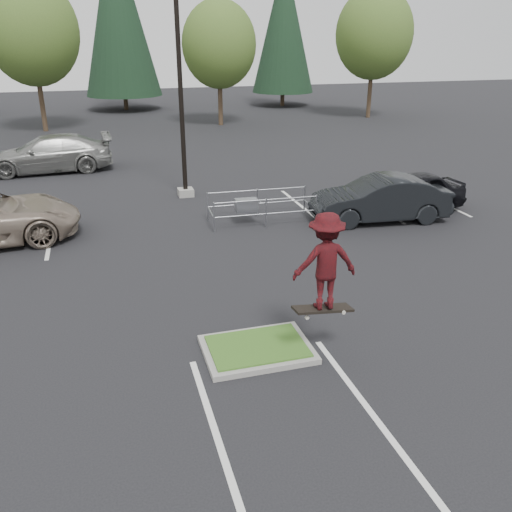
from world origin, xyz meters
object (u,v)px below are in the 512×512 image
object	(u,v)px
decid_b	(32,35)
decid_c	(219,47)
conif_b	(118,11)
skateboarder	(326,262)
conif_c	(284,25)
decid_d	(374,37)
light_pole	(180,78)
car_r_black	(408,192)
car_far_silver	(49,154)
car_r_charc	(380,199)
cart_corral	(250,205)

from	to	relation	value
decid_b	decid_c	world-z (taller)	decid_b
conif_b	skateboarder	bearing A→B (deg)	-88.32
conif_c	decid_d	bearing A→B (deg)	-66.47
light_pole	decid_d	xyz separation A→B (m)	(17.49, 18.33, 1.35)
decid_c	car_r_black	xyz separation A→B (m)	(2.01, -22.16, -4.53)
light_pole	conif_b	size ratio (longest dim) A/B	0.70
decid_c	conif_b	size ratio (longest dim) A/B	0.58
car_far_silver	conif_b	bearing A→B (deg)	165.23
light_pole	skateboarder	xyz separation A→B (m)	(0.70, -12.50, -2.48)
car_r_charc	light_pole	bearing A→B (deg)	-123.69
decid_b	decid_c	distance (m)	12.05
car_far_silver	decid_d	bearing A→B (deg)	115.96
light_pole	car_r_black	world-z (taller)	light_pole
car_r_black	conif_c	bearing A→B (deg)	167.11
conif_c	cart_corral	size ratio (longest dim) A/B	3.42
decid_b	car_far_silver	distance (m)	13.60
cart_corral	car_far_silver	xyz separation A→B (m)	(-7.09, 9.98, 0.21)
decid_b	conif_b	size ratio (longest dim) A/B	0.66
cart_corral	car_r_charc	size ratio (longest dim) A/B	0.77
decid_d	car_r_charc	distance (m)	26.51
decid_d	skateboarder	world-z (taller)	decid_d
light_pole	car_r_charc	bearing A→B (deg)	-39.81
conif_b	cart_corral	size ratio (longest dim) A/B	3.97
light_pole	conif_c	xyz separation A→B (m)	(13.50, 27.50, 2.29)
light_pole	cart_corral	distance (m)	5.81
car_far_silver	decid_b	bearing A→B (deg)	-177.64
light_pole	car_r_charc	size ratio (longest dim) A/B	2.14
car_far_silver	conif_c	bearing A→B (deg)	136.29
conif_c	car_far_silver	distance (m)	29.31
light_pole	conif_b	distance (m)	28.69
decid_d	cart_corral	distance (m)	27.90
decid_d	light_pole	bearing A→B (deg)	-133.65
car_r_black	light_pole	bearing A→B (deg)	-122.19
decid_c	decid_d	size ratio (longest dim) A/B	0.89
car_r_black	decid_d	bearing A→B (deg)	153.99
decid_d	cart_corral	bearing A→B (deg)	-125.47
car_r_charc	cart_corral	bearing A→B (deg)	-96.87
decid_d	car_r_black	world-z (taller)	decid_d
decid_c	conif_b	world-z (taller)	conif_b
decid_b	car_r_black	size ratio (longest dim) A/B	2.27
skateboarder	car_far_silver	xyz separation A→B (m)	(-6.20, 18.50, -1.23)
conif_b	conif_c	xyz separation A→B (m)	(14.00, -1.00, -1.00)
decid_c	car_r_black	size ratio (longest dim) A/B	1.97
decid_c	cart_corral	bearing A→B (deg)	-100.13
light_pole	car_far_silver	size ratio (longest dim) A/B	1.73
car_r_black	car_far_silver	xyz separation A→B (m)	(-13.00, 10.33, 0.13)
conif_c	car_r_charc	distance (m)	33.90
car_r_black	car_far_silver	size ratio (longest dim) A/B	0.73
car_r_charc	car_far_silver	world-z (taller)	car_far_silver
car_r_black	skateboarder	bearing A→B (deg)	-41.98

